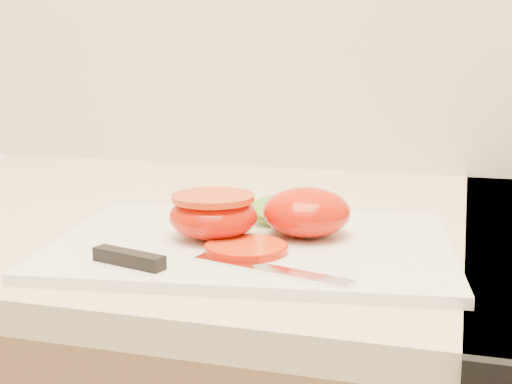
# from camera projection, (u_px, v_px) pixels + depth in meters

# --- Properties ---
(cutting_board) EXTENTS (0.41, 0.32, 0.01)m
(cutting_board) POSITION_uv_depth(u_px,v_px,m) (253.00, 245.00, 0.69)
(cutting_board) COLOR white
(cutting_board) RESTS_ON counter
(tomato_half_dome) EXTENTS (0.09, 0.09, 0.05)m
(tomato_half_dome) POSITION_uv_depth(u_px,v_px,m) (307.00, 212.00, 0.69)
(tomato_half_dome) COLOR red
(tomato_half_dome) RESTS_ON cutting_board
(tomato_half_cut) EXTENTS (0.09, 0.09, 0.04)m
(tomato_half_cut) POSITION_uv_depth(u_px,v_px,m) (213.00, 214.00, 0.69)
(tomato_half_cut) COLOR red
(tomato_half_cut) RESTS_ON cutting_board
(tomato_slice_0) EXTENTS (0.07, 0.07, 0.01)m
(tomato_slice_0) POSITION_uv_depth(u_px,v_px,m) (246.00, 248.00, 0.64)
(tomato_slice_0) COLOR #E43D0C
(tomato_slice_0) RESTS_ON cutting_board
(lettuce_leaf_0) EXTENTS (0.12, 0.12, 0.02)m
(lettuce_leaf_0) POSITION_uv_depth(u_px,v_px,m) (294.00, 210.00, 0.76)
(lettuce_leaf_0) COLOR #659D29
(lettuce_leaf_0) RESTS_ON cutting_board
(knife) EXTENTS (0.23, 0.06, 0.01)m
(knife) POSITION_uv_depth(u_px,v_px,m) (184.00, 263.00, 0.60)
(knife) COLOR silver
(knife) RESTS_ON cutting_board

